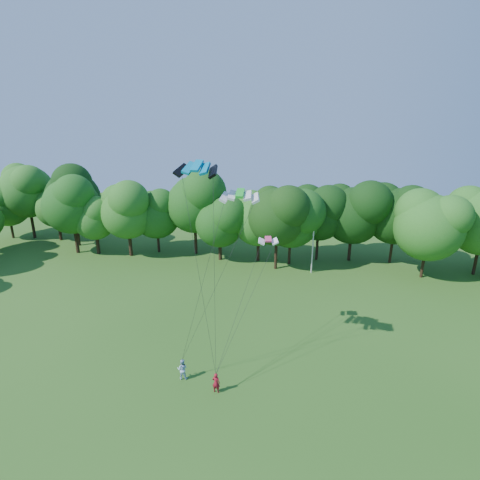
# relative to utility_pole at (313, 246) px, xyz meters

# --- Properties ---
(ground) EXTENTS (160.00, 160.00, 0.00)m
(ground) POSITION_rel_utility_pole_xyz_m (-6.37, -32.79, -3.82)
(ground) COLOR #275717
(ground) RESTS_ON ground
(utility_pole) EXTENTS (1.47, 0.28, 7.39)m
(utility_pole) POSITION_rel_utility_pole_xyz_m (0.00, 0.00, 0.00)
(utility_pole) COLOR #BBBAB1
(utility_pole) RESTS_ON ground
(kite_flyer_left) EXTENTS (0.63, 0.43, 1.68)m
(kite_flyer_left) POSITION_rel_utility_pole_xyz_m (-6.40, -25.47, -2.98)
(kite_flyer_left) COLOR maroon
(kite_flyer_left) RESTS_ON ground
(kite_flyer_right) EXTENTS (0.93, 0.76, 1.75)m
(kite_flyer_right) POSITION_rel_utility_pole_xyz_m (-9.47, -24.49, -2.94)
(kite_flyer_right) COLOR #A5C1E5
(kite_flyer_right) RESTS_ON ground
(kite_teal) EXTENTS (3.11, 1.52, 0.78)m
(kite_teal) POSITION_rel_utility_pole_xyz_m (-8.29, -22.57, 12.97)
(kite_teal) COLOR #057AA4
(kite_teal) RESTS_ON ground
(kite_green) EXTENTS (2.88, 1.47, 0.55)m
(kite_green) POSITION_rel_utility_pole_xyz_m (-5.23, -22.18, 11.04)
(kite_green) COLOR green
(kite_green) RESTS_ON ground
(kite_pink) EXTENTS (1.91, 1.21, 0.36)m
(kite_pink) POSITION_rel_utility_pole_xyz_m (-3.81, -16.79, 5.97)
(kite_pink) COLOR #D53B6D
(kite_pink) RESTS_ON ground
(tree_back_west) EXTENTS (9.25, 9.25, 13.45)m
(tree_back_west) POSITION_rel_utility_pole_xyz_m (-36.11, 0.52, 4.58)
(tree_back_west) COLOR black
(tree_back_west) RESTS_ON ground
(tree_back_center) EXTENTS (8.57, 8.57, 12.46)m
(tree_back_center) POSITION_rel_utility_pole_xyz_m (-4.95, 0.41, 3.96)
(tree_back_center) COLOR #321C13
(tree_back_center) RESTS_ON ground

